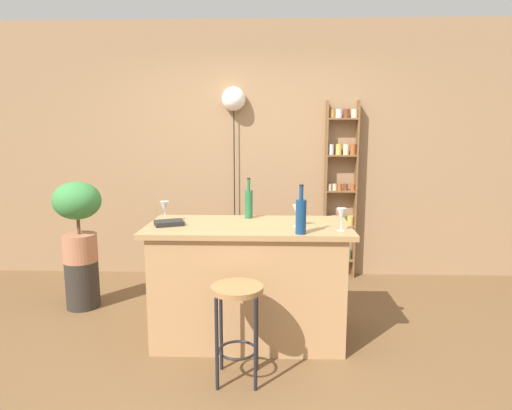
{
  "coord_description": "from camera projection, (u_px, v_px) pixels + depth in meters",
  "views": [
    {
      "loc": [
        0.17,
        -3.0,
        1.62
      ],
      "look_at": [
        0.05,
        0.55,
        1.03
      ],
      "focal_mm": 30.91,
      "sensor_mm": 36.0,
      "label": 1
    }
  ],
  "objects": [
    {
      "name": "ground",
      "position": [
        247.0,
        355.0,
        3.23
      ],
      "size": [
        12.0,
        12.0,
        0.0
      ],
      "primitive_type": "plane",
      "color": "brown"
    },
    {
      "name": "spice_shelf",
      "position": [
        340.0,
        190.0,
        4.83
      ],
      "size": [
        0.35,
        0.12,
        1.95
      ],
      "color": "brown",
      "rests_on": "ground"
    },
    {
      "name": "pendant_globe_light",
      "position": [
        234.0,
        100.0,
        4.73
      ],
      "size": [
        0.26,
        0.26,
        2.1
      ],
      "color": "black",
      "rests_on": "ground"
    },
    {
      "name": "kitchen_counter",
      "position": [
        249.0,
        281.0,
        3.45
      ],
      "size": [
        1.55,
        0.74,
        0.92
      ],
      "color": "tan",
      "rests_on": "ground"
    },
    {
      "name": "potted_plant",
      "position": [
        78.0,
        215.0,
        3.98
      ],
      "size": [
        0.43,
        0.39,
        0.74
      ],
      "color": "#A86B4C",
      "rests_on": "plant_stool"
    },
    {
      "name": "wine_glass_right",
      "position": [
        341.0,
        215.0,
        3.15
      ],
      "size": [
        0.07,
        0.07,
        0.16
      ],
      "color": "silver",
      "rests_on": "kitchen_counter"
    },
    {
      "name": "bottle_soda_blue",
      "position": [
        301.0,
        215.0,
        3.05
      ],
      "size": [
        0.07,
        0.07,
        0.35
      ],
      "color": "navy",
      "rests_on": "kitchen_counter"
    },
    {
      "name": "bottle_olive_oil",
      "position": [
        249.0,
        203.0,
        3.6
      ],
      "size": [
        0.06,
        0.06,
        0.33
      ],
      "color": "#236638",
      "rests_on": "kitchen_counter"
    },
    {
      "name": "bar_stool",
      "position": [
        237.0,
        310.0,
        2.84
      ],
      "size": [
        0.34,
        0.34,
        0.65
      ],
      "color": "black",
      "rests_on": "ground"
    },
    {
      "name": "cookbook",
      "position": [
        169.0,
        223.0,
        3.34
      ],
      "size": [
        0.25,
        0.22,
        0.03
      ],
      "primitive_type": "cube",
      "rotation": [
        0.0,
        0.0,
        0.39
      ],
      "color": "black",
      "rests_on": "kitchen_counter"
    },
    {
      "name": "wine_glass_left",
      "position": [
        165.0,
        207.0,
        3.46
      ],
      "size": [
        0.07,
        0.07,
        0.16
      ],
      "color": "silver",
      "rests_on": "kitchen_counter"
    },
    {
      "name": "back_wall",
      "position": [
        256.0,
        152.0,
        4.92
      ],
      "size": [
        6.4,
        0.1,
        2.8
      ],
      "primitive_type": "cube",
      "color": "#997551",
      "rests_on": "ground"
    },
    {
      "name": "plant_stool",
      "position": [
        82.0,
        284.0,
        4.09
      ],
      "size": [
        0.3,
        0.3,
        0.44
      ],
      "primitive_type": "cylinder",
      "color": "#2D2823",
      "rests_on": "ground"
    },
    {
      "name": "wine_glass_center",
      "position": [
        297.0,
        211.0,
        3.29
      ],
      "size": [
        0.07,
        0.07,
        0.16
      ],
      "color": "silver",
      "rests_on": "kitchen_counter"
    }
  ]
}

